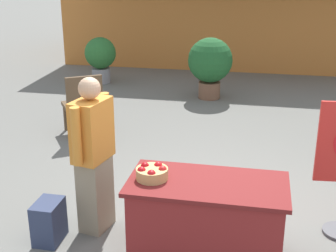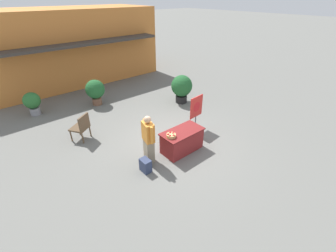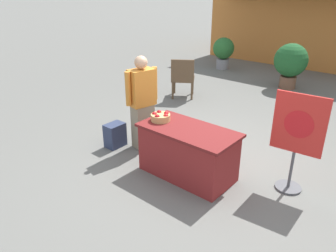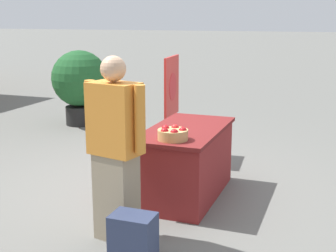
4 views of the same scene
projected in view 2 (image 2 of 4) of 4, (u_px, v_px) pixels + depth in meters
ground_plane at (171, 141)px, 8.07m from camera, size 120.00×120.00×0.00m
storefront_building at (70, 46)px, 12.97m from camera, size 9.47×4.88×3.92m
display_table at (182, 141)px, 7.43m from camera, size 1.43×0.74×0.75m
apple_basket at (171, 135)px, 6.91m from camera, size 0.29×0.29×0.13m
person_visitor at (148, 139)px, 6.73m from camera, size 0.34×0.60×1.60m
backpack at (146, 165)px, 6.62m from camera, size 0.24×0.34×0.42m
poster_board at (196, 112)px, 8.36m from camera, size 0.67×0.36×1.39m
patio_chair at (82, 126)px, 7.91m from camera, size 0.76×0.76×0.98m
potted_plant_near_right at (95, 90)px, 10.39m from camera, size 0.87×0.87×1.20m
potted_plant_near_left at (32, 102)px, 9.55m from camera, size 0.69×0.69×1.01m
potted_plant_far_right at (182, 87)px, 10.58m from camera, size 1.00×1.00×1.33m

